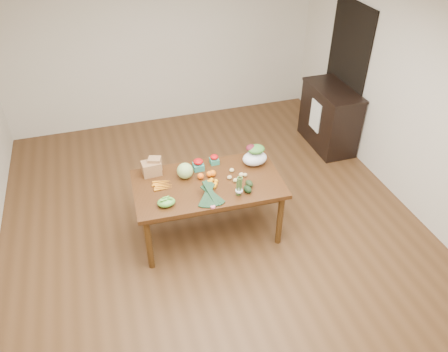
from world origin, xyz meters
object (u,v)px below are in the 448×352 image
object	(u,v)px
paper_bag	(151,167)
kale_bunch	(210,196)
salad_bag	(255,156)
dining_table	(209,208)
cabbage	(185,171)
cabinet	(329,117)
asparagus_bundle	(239,186)
mandarin_cluster	(211,183)

from	to	relation	value
paper_bag	kale_bunch	bearing A→B (deg)	-53.12
paper_bag	salad_bag	size ratio (longest dim) A/B	0.94
dining_table	cabbage	bearing A→B (deg)	145.20
cabinet	asparagus_bundle	size ratio (longest dim) A/B	4.08
dining_table	salad_bag	world-z (taller)	salad_bag
cabinet	mandarin_cluster	bearing A→B (deg)	-147.76
cabinet	kale_bunch	world-z (taller)	cabinet
cabbage	salad_bag	world-z (taller)	salad_bag
mandarin_cluster	kale_bunch	size ratio (longest dim) A/B	0.45
dining_table	mandarin_cluster	world-z (taller)	mandarin_cluster
dining_table	asparagus_bundle	distance (m)	0.65
kale_bunch	salad_bag	distance (m)	0.85
dining_table	paper_bag	xyz separation A→B (m)	(-0.57, 0.34, 0.47)
dining_table	paper_bag	bearing A→B (deg)	151.35
dining_table	cabbage	world-z (taller)	cabbage
kale_bunch	salad_bag	size ratio (longest dim) A/B	1.37
dining_table	kale_bunch	bearing A→B (deg)	-98.23
dining_table	cabbage	size ratio (longest dim) A/B	9.01
paper_bag	dining_table	bearing A→B (deg)	-31.08
paper_bag	cabbage	distance (m)	0.39
cabinet	cabbage	size ratio (longest dim) A/B	5.59
cabbage	dining_table	bearing A→B (deg)	-37.23
cabbage	mandarin_cluster	xyz separation A→B (m)	(0.23, -0.23, -0.05)
cabinet	paper_bag	distance (m)	3.06
dining_table	paper_bag	distance (m)	0.81
cabinet	paper_bag	bearing A→B (deg)	-160.10
kale_bunch	salad_bag	bearing A→B (deg)	39.24
cabinet	cabbage	bearing A→B (deg)	-154.26
dining_table	mandarin_cluster	bearing A→B (deg)	-74.86
cabbage	kale_bunch	bearing A→B (deg)	-72.62
dining_table	cabinet	bearing A→B (deg)	33.38
cabinet	mandarin_cluster	xyz separation A→B (m)	(-2.28, -1.44, 0.32)
dining_table	salad_bag	distance (m)	0.81
kale_bunch	salad_bag	xyz separation A→B (m)	(0.68, 0.51, 0.03)
dining_table	cabinet	xyz separation A→B (m)	(2.29, 1.37, 0.10)
cabinet	paper_bag	world-z (taller)	paper_bag
paper_bag	salad_bag	xyz separation A→B (m)	(1.18, -0.16, 0.02)
cabbage	salad_bag	distance (m)	0.84
paper_bag	kale_bunch	world-z (taller)	paper_bag
dining_table	cabbage	xyz separation A→B (m)	(-0.22, 0.16, 0.47)
cabinet	salad_bag	bearing A→B (deg)	-144.47
mandarin_cluster	kale_bunch	world-z (taller)	kale_bunch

